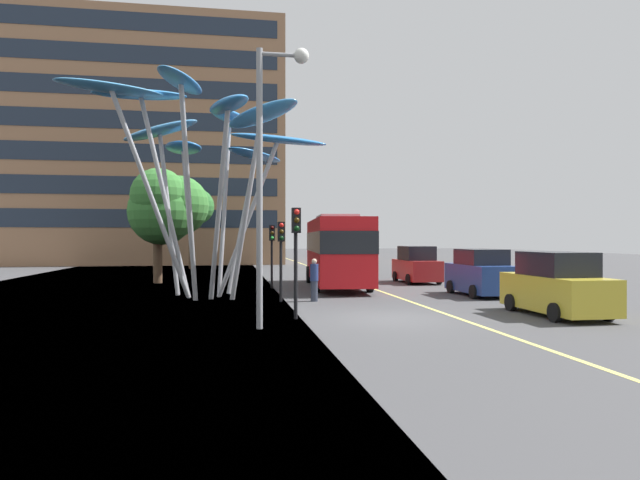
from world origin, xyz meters
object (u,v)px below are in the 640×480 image
(leaf_sculpture, at_px, (202,133))
(street_lamp, at_px, (270,151))
(traffic_light_island_mid, at_px, (272,242))
(car_parked_near, at_px, (556,286))
(car_parked_mid, at_px, (481,274))
(traffic_light_kerb_far, at_px, (281,244))
(pedestrian, at_px, (314,280))
(red_bus, at_px, (337,248))
(car_parked_far, at_px, (416,266))
(traffic_light_kerb_near, at_px, (296,238))

(leaf_sculpture, relative_size, street_lamp, 1.40)
(traffic_light_island_mid, xyz_separation_m, street_lamp, (-1.01, -12.74, 2.72))
(traffic_light_island_mid, height_order, car_parked_near, traffic_light_island_mid)
(car_parked_mid, relative_size, street_lamp, 0.50)
(leaf_sculpture, relative_size, car_parked_near, 2.56)
(traffic_light_kerb_far, height_order, street_lamp, street_lamp)
(pedestrian, bearing_deg, traffic_light_island_mid, 101.68)
(red_bus, distance_m, car_parked_far, 5.65)
(pedestrian, bearing_deg, car_parked_far, 49.26)
(traffic_light_island_mid, height_order, car_parked_far, traffic_light_island_mid)
(leaf_sculpture, bearing_deg, pedestrian, -27.88)
(street_lamp, xyz_separation_m, pedestrian, (2.28, 6.63, -4.21))
(traffic_light_kerb_near, bearing_deg, street_lamp, -118.99)
(traffic_light_kerb_near, xyz_separation_m, traffic_light_island_mid, (0.08, 11.05, -0.21))
(red_bus, relative_size, traffic_light_kerb_far, 3.18)
(red_bus, xyz_separation_m, leaf_sculpture, (-6.80, -3.90, 5.12))
(car_parked_near, height_order, car_parked_mid, car_parked_near)
(red_bus, xyz_separation_m, traffic_light_kerb_far, (-3.54, -6.37, 0.29))
(traffic_light_kerb_far, relative_size, traffic_light_island_mid, 1.00)
(car_parked_mid, bearing_deg, leaf_sculpture, 173.52)
(red_bus, relative_size, leaf_sculpture, 0.92)
(traffic_light_island_mid, xyz_separation_m, pedestrian, (1.26, -6.12, -1.49))
(leaf_sculpture, height_order, pedestrian, leaf_sculpture)
(traffic_light_kerb_far, relative_size, car_parked_mid, 0.80)
(pedestrian, bearing_deg, traffic_light_kerb_far, -179.13)
(red_bus, height_order, car_parked_far, red_bus)
(car_parked_mid, bearing_deg, street_lamp, -142.63)
(street_lamp, bearing_deg, car_parked_near, 6.75)
(red_bus, height_order, traffic_light_kerb_far, red_bus)
(car_parked_far, xyz_separation_m, pedestrian, (-7.30, -8.48, -0.11))
(car_parked_far, bearing_deg, red_bus, -157.41)
(car_parked_far, bearing_deg, street_lamp, -122.38)
(traffic_light_island_mid, bearing_deg, street_lamp, -94.55)
(leaf_sculpture, bearing_deg, traffic_light_kerb_far, -37.09)
(red_bus, bearing_deg, car_parked_near, -66.44)
(traffic_light_island_mid, bearing_deg, car_parked_near, -53.44)
(street_lamp, bearing_deg, leaf_sculpture, 104.46)
(traffic_light_kerb_far, bearing_deg, traffic_light_island_mid, 89.12)
(leaf_sculpture, xyz_separation_m, street_lamp, (2.34, -9.07, -2.10))
(red_bus, bearing_deg, traffic_light_island_mid, -176.20)
(traffic_light_kerb_near, bearing_deg, car_parked_far, 57.20)
(car_parked_far, height_order, street_lamp, street_lamp)
(traffic_light_kerb_near, xyz_separation_m, car_parked_mid, (9.10, 5.97, -1.59))
(red_bus, distance_m, traffic_light_island_mid, 3.47)
(traffic_light_island_mid, relative_size, car_parked_mid, 0.81)
(traffic_light_kerb_far, xyz_separation_m, car_parked_mid, (9.11, 1.06, -1.38))
(traffic_light_kerb_far, bearing_deg, car_parked_mid, 6.62)
(traffic_light_kerb_near, distance_m, pedestrian, 5.39)
(traffic_light_kerb_far, distance_m, car_parked_near, 10.37)
(car_parked_mid, distance_m, car_parked_far, 7.45)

